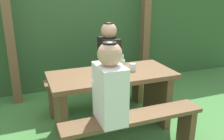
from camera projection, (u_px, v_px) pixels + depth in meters
ground_plane at (112, 128)px, 2.93m from camera, size 12.00×12.00×0.00m
hedge_backdrop at (76, 27)px, 4.17m from camera, size 6.40×0.64×1.95m
pergola_post_left at (10, 35)px, 3.30m from camera, size 0.12×0.12×1.99m
pergola_post_right at (146, 27)px, 4.01m from camera, size 0.12×0.12×1.99m
picnic_table at (112, 91)px, 2.78m from camera, size 1.40×0.64×0.70m
bench_near at (133, 128)px, 2.31m from camera, size 1.40×0.24×0.47m
bench_far at (97, 86)px, 3.33m from camera, size 1.40×0.24×0.47m
person_white_shirt at (110, 86)px, 2.09m from camera, size 0.25×0.35×0.72m
person_black_coat at (109, 52)px, 3.24m from camera, size 0.25×0.35×0.72m
drinking_glass at (133, 67)px, 2.77m from camera, size 0.07×0.07×0.08m
bottle_left at (116, 62)px, 2.76m from camera, size 0.06×0.06×0.24m
bottle_right at (122, 67)px, 2.62m from camera, size 0.06×0.06×0.22m
cell_phone at (107, 74)px, 2.66m from camera, size 0.12×0.16×0.01m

